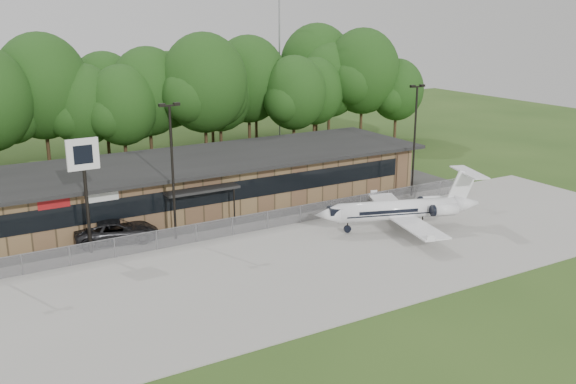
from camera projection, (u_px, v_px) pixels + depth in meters
ground at (363, 309)px, 36.76m from camera, size 160.00×160.00×0.00m
apron at (291, 263)px, 43.37m from camera, size 64.00×18.00×0.08m
parking_lot at (220, 218)px, 52.91m from camera, size 50.00×9.00×0.06m
terminal at (198, 181)px, 56.00m from camera, size 41.00×11.65×4.30m
fence at (245, 224)px, 48.98m from camera, size 46.00×0.04×1.52m
treeline at (131, 97)px, 69.52m from camera, size 72.00×12.00×15.00m
radio_mast at (279, 43)px, 83.89m from camera, size 0.20×0.20×25.00m
light_pole_mid at (172, 162)px, 46.36m from camera, size 1.55×0.30×10.23m
light_pole_right at (415, 132)px, 57.60m from camera, size 1.55×0.30×10.23m
business_jet at (403, 210)px, 49.64m from camera, size 13.31×11.93×4.53m
suv at (117, 231)px, 47.25m from camera, size 6.47×3.99×1.67m
pole_sign at (84, 167)px, 43.49m from camera, size 2.17×0.31×8.25m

